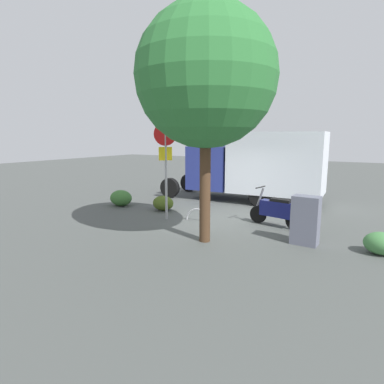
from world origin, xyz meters
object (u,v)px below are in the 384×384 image
object	(u,v)px
utility_cabinet	(305,220)
bike_rack_hoop	(197,221)
box_truck_near	(255,164)
stop_sign	(166,155)
motorcycle	(277,210)
street_tree	(206,77)

from	to	relation	value
utility_cabinet	bike_rack_hoop	world-z (taller)	utility_cabinet
box_truck_near	utility_cabinet	world-z (taller)	box_truck_near
box_truck_near	stop_sign	xyz separation A→B (m)	(1.49, 4.53, 0.54)
stop_sign	bike_rack_hoop	world-z (taller)	stop_sign
stop_sign	motorcycle	bearing A→B (deg)	-163.85
utility_cabinet	bike_rack_hoop	size ratio (longest dim) A/B	1.50
box_truck_near	bike_rack_hoop	world-z (taller)	box_truck_near
stop_sign	bike_rack_hoop	size ratio (longest dim) A/B	3.81
box_truck_near	motorcycle	xyz separation A→B (m)	(-1.99, 3.52, -1.10)
motorcycle	bike_rack_hoop	world-z (taller)	motorcycle
street_tree	utility_cabinet	bearing A→B (deg)	-155.10
utility_cabinet	box_truck_near	bearing A→B (deg)	-57.31
stop_sign	bike_rack_hoop	distance (m)	2.41
box_truck_near	bike_rack_hoop	xyz separation A→B (m)	(0.48, 4.17, -1.62)
box_truck_near	street_tree	world-z (taller)	street_tree
motorcycle	bike_rack_hoop	distance (m)	2.61
motorcycle	street_tree	xyz separation A→B (m)	(1.26, 2.40, 3.70)
street_tree	utility_cabinet	world-z (taller)	street_tree
street_tree	utility_cabinet	distance (m)	4.43
street_tree	utility_cabinet	size ratio (longest dim) A/B	4.71
motorcycle	stop_sign	distance (m)	3.98
street_tree	bike_rack_hoop	xyz separation A→B (m)	(1.20, -1.75, -4.22)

